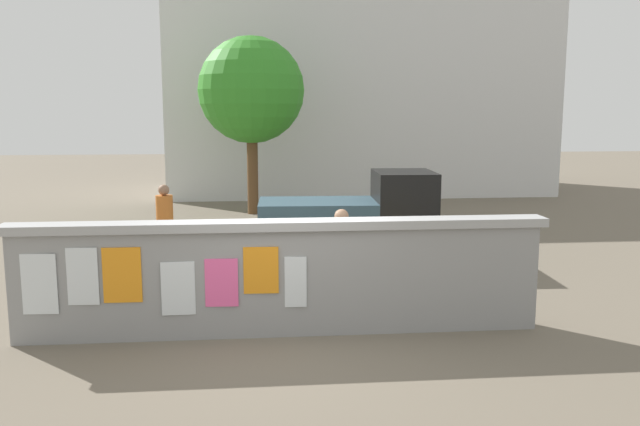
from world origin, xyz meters
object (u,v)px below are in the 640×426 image
(auto_rickshaw_truck, at_px, (356,217))
(person_walking, at_px, (341,250))
(motorcycle, at_px, (434,274))
(person_bystander, at_px, (165,216))
(tree_roadside, at_px, (251,91))
(bicycle_near, at_px, (179,284))

(auto_rickshaw_truck, height_order, person_walking, auto_rickshaw_truck)
(motorcycle, bearing_deg, person_bystander, 145.92)
(person_bystander, bearing_deg, tree_roadside, 74.66)
(auto_rickshaw_truck, distance_m, tree_roadside, 7.28)
(person_bystander, height_order, tree_roadside, tree_roadside)
(person_walking, relative_size, tree_roadside, 0.31)
(motorcycle, bearing_deg, bicycle_near, 177.77)
(bicycle_near, bearing_deg, auto_rickshaw_truck, 42.16)
(auto_rickshaw_truck, bearing_deg, person_walking, -102.11)
(motorcycle, bearing_deg, auto_rickshaw_truck, 104.51)
(auto_rickshaw_truck, xyz_separation_m, person_bystander, (-3.91, 0.04, 0.09))
(motorcycle, bearing_deg, person_walking, -165.76)
(bicycle_near, distance_m, person_walking, 2.68)
(motorcycle, xyz_separation_m, person_walking, (-1.58, -0.40, 0.52))
(bicycle_near, distance_m, tree_roadside, 9.99)
(auto_rickshaw_truck, relative_size, tree_roadside, 0.70)
(person_walking, bearing_deg, tree_roadside, 98.08)
(person_walking, relative_size, person_bystander, 1.00)
(bicycle_near, bearing_deg, motorcycle, -2.23)
(motorcycle, height_order, person_bystander, person_bystander)
(tree_roadside, bearing_deg, person_walking, -81.92)
(person_walking, xyz_separation_m, person_bystander, (-3.15, 3.60, 0.00))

